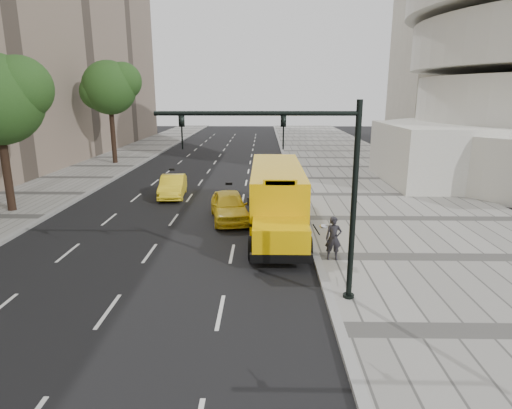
{
  "coord_description": "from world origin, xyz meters",
  "views": [
    {
      "loc": [
        3.82,
        -21.96,
        6.54
      ],
      "look_at": [
        3.5,
        -4.0,
        1.9
      ],
      "focal_mm": 30.0,
      "sensor_mm": 36.0,
      "label": 1
    }
  ],
  "objects_px": {
    "pedestrian": "(333,238)",
    "traffic_signal": "(309,178)",
    "school_bus": "(277,191)",
    "taxi_far": "(173,186)",
    "tree_c": "(110,87)",
    "taxi_near": "(229,206)"
  },
  "relations": [
    {
      "from": "pedestrian",
      "to": "traffic_signal",
      "type": "height_order",
      "value": "traffic_signal"
    },
    {
      "from": "school_bus",
      "to": "taxi_far",
      "type": "distance_m",
      "value": 9.06
    },
    {
      "from": "taxi_far",
      "to": "traffic_signal",
      "type": "height_order",
      "value": "traffic_signal"
    },
    {
      "from": "tree_c",
      "to": "pedestrian",
      "type": "height_order",
      "value": "tree_c"
    },
    {
      "from": "tree_c",
      "to": "school_bus",
      "type": "distance_m",
      "value": 25.14
    },
    {
      "from": "tree_c",
      "to": "school_bus",
      "type": "height_order",
      "value": "tree_c"
    },
    {
      "from": "tree_c",
      "to": "school_bus",
      "type": "bearing_deg",
      "value": -52.61
    },
    {
      "from": "tree_c",
      "to": "taxi_near",
      "type": "xyz_separation_m",
      "value": [
        12.41,
        -18.69,
        -6.41
      ]
    },
    {
      "from": "tree_c",
      "to": "traffic_signal",
      "type": "height_order",
      "value": "tree_c"
    },
    {
      "from": "tree_c",
      "to": "taxi_near",
      "type": "height_order",
      "value": "tree_c"
    },
    {
      "from": "pedestrian",
      "to": "traffic_signal",
      "type": "relative_size",
      "value": 0.27
    },
    {
      "from": "taxi_far",
      "to": "school_bus",
      "type": "bearing_deg",
      "value": -47.96
    },
    {
      "from": "pedestrian",
      "to": "tree_c",
      "type": "bearing_deg",
      "value": 125.89
    },
    {
      "from": "taxi_near",
      "to": "tree_c",
      "type": "bearing_deg",
      "value": 113.35
    },
    {
      "from": "school_bus",
      "to": "pedestrian",
      "type": "bearing_deg",
      "value": -67.84
    },
    {
      "from": "school_bus",
      "to": "taxi_near",
      "type": "height_order",
      "value": "school_bus"
    },
    {
      "from": "taxi_near",
      "to": "traffic_signal",
      "type": "distance_m",
      "value": 10.34
    },
    {
      "from": "tree_c",
      "to": "taxi_far",
      "type": "height_order",
      "value": "tree_c"
    },
    {
      "from": "school_bus",
      "to": "taxi_near",
      "type": "distance_m",
      "value": 2.81
    },
    {
      "from": "school_bus",
      "to": "taxi_far",
      "type": "height_order",
      "value": "school_bus"
    },
    {
      "from": "tree_c",
      "to": "school_bus",
      "type": "relative_size",
      "value": 0.83
    },
    {
      "from": "taxi_far",
      "to": "tree_c",
      "type": "bearing_deg",
      "value": 116.33
    }
  ]
}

